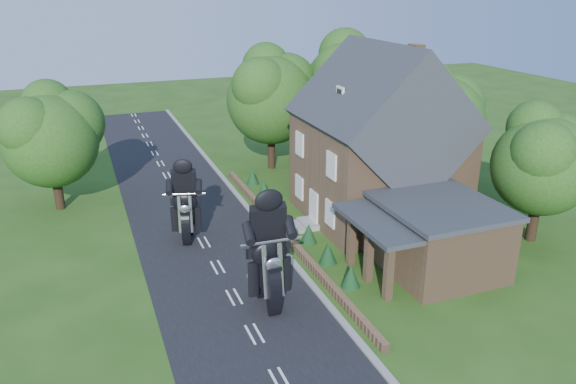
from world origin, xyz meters
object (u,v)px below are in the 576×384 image
object	(u,v)px
house	(379,146)
motorcycle_lead	(269,290)
garden_wall	(285,235)
annex	(435,235)
motorcycle_follow	(187,229)

from	to	relation	value
house	motorcycle_lead	bearing A→B (deg)	-141.97
house	garden_wall	bearing A→B (deg)	-170.83
annex	motorcycle_follow	world-z (taller)	annex
garden_wall	annex	xyz separation A→B (m)	(5.57, -5.80, 1.57)
house	motorcycle_follow	world-z (taller)	house
motorcycle_lead	motorcycle_follow	size ratio (longest dim) A/B	1.18
house	motorcycle_follow	bearing A→B (deg)	176.91
annex	motorcycle_lead	xyz separation A→B (m)	(-8.65, -0.45, -0.94)
garden_wall	motorcycle_follow	xyz separation A→B (m)	(-5.05, 1.61, 0.50)
garden_wall	annex	bearing A→B (deg)	-46.16
annex	garden_wall	bearing A→B (deg)	133.84
garden_wall	house	bearing A→B (deg)	9.17
garden_wall	annex	size ratio (longest dim) A/B	3.12
motorcycle_lead	motorcycle_follow	bearing A→B (deg)	-74.32
annex	house	bearing A→B (deg)	84.76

